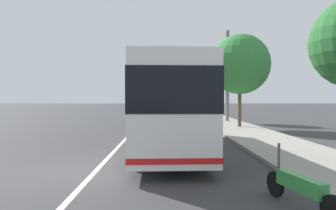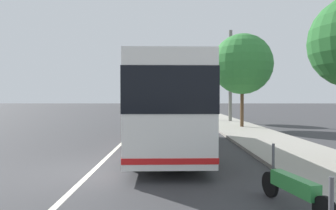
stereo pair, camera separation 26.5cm
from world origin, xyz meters
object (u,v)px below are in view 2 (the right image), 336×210
Objects in this scene: coach_bus at (166,103)px; roadside_tree_far_block at (215,66)px; car_side_street at (173,108)px; roadside_tree_mid_block at (242,64)px; car_behind_bus at (146,106)px; motorcycle_angled at (293,188)px; utility_pole at (230,77)px; car_oncoming at (170,112)px.

roadside_tree_far_block is (15.00, -4.41, 3.27)m from coach_bus.
roadside_tree_mid_block reaches higher than car_side_street.
coach_bus is at bearing 9.89° from car_behind_bus.
motorcycle_angled is (-7.23, -2.60, -1.58)m from coach_bus.
car_side_street is at bearing 10.54° from roadside_tree_mid_block.
car_behind_bus is (44.72, 4.39, -1.34)m from coach_bus.
coach_bus is 15.97m from roadside_tree_far_block.
car_behind_bus is at bearing 18.03° from utility_pole.
coach_bus is 34.20m from car_side_street.
car_behind_bus is 32.70m from utility_pole.
motorcycle_angled is 41.44m from car_side_street.
motorcycle_angled is 0.56× the size of car_oncoming.
car_side_street is 20.07m from roadside_tree_far_block.
coach_bus is 4.98× the size of motorcycle_angled.
utility_pole is at bearing -2.41° from roadside_tree_mid_block.
roadside_tree_far_block reaches higher than car_side_street.
coach_bus reaches higher than car_side_street.
coach_bus is 7.84m from motorcycle_angled.
roadside_tree_far_block reaches higher than car_behind_bus.
roadside_tree_mid_block is at bearing -34.16° from coach_bus.
motorcycle_angled is at bearing -179.03° from car_side_street.
roadside_tree_mid_block is at bearing -156.85° from car_oncoming.
utility_pole reaches higher than roadside_tree_mid_block.
car_oncoming is (-13.59, 0.44, -0.00)m from car_side_street.
roadside_tree_far_block is at bearing 20.79° from car_behind_bus.
coach_bus is at bearing 147.48° from roadside_tree_mid_block.
car_oncoming is at bearing 23.40° from roadside_tree_mid_block.
motorcycle_angled is 0.48× the size of car_behind_bus.
coach_bus is at bearing 179.08° from car_oncoming.
car_oncoming reaches higher than motorcycle_angled.
roadside_tree_mid_block is 6.56m from roadside_tree_far_block.
coach_bus is 2.65× the size of car_side_street.
car_behind_bus is at bearing 23.99° from car_side_street.
utility_pole is at bearing 22.31° from car_behind_bus.
car_behind_bus is at bearing -5.36° from motorcycle_angled.
roadside_tree_mid_block is (-25.62, -4.77, 4.02)m from car_side_street.
utility_pole is (-30.92, -10.06, 3.48)m from car_behind_bus.
car_behind_bus is (10.55, 5.07, 0.02)m from car_side_street.
roadside_tree_mid_block is at bearing -171.15° from car_side_street.
utility_pole is (-6.78, -5.43, 3.51)m from car_oncoming.
car_side_street is at bearing -10.37° from motorcycle_angled.
car_oncoming is 0.57× the size of roadside_tree_mid_block.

